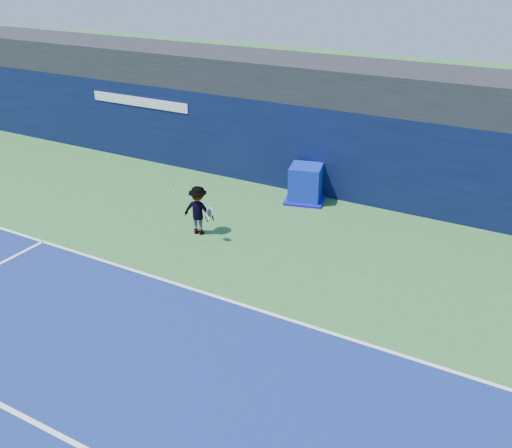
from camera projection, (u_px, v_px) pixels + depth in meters
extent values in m
plane|color=#306C31|center=(101.00, 354.00, 11.78)|extent=(80.00, 80.00, 0.00)
cube|color=white|center=(185.00, 287.00, 14.14)|extent=(24.00, 0.10, 0.01)
cube|color=white|center=(22.00, 416.00, 10.20)|extent=(24.00, 0.10, 0.01)
cube|color=black|center=(327.00, 80.00, 19.28)|extent=(36.00, 3.00, 1.20)
cube|color=black|center=(312.00, 147.00, 19.40)|extent=(36.00, 1.00, 3.00)
cube|color=white|center=(139.00, 102.00, 21.71)|extent=(4.50, 0.04, 0.35)
cube|color=#0C20AB|center=(306.00, 183.00, 18.83)|extent=(1.23, 1.23, 1.21)
cube|color=#120CA8|center=(305.00, 199.00, 19.07)|extent=(1.54, 1.54, 0.08)
imported|color=silver|center=(198.00, 210.00, 16.54)|extent=(1.02, 0.69, 1.47)
cylinder|color=black|center=(207.00, 219.00, 16.18)|extent=(0.07, 0.13, 0.23)
torus|color=silver|center=(209.00, 213.00, 15.97)|extent=(0.27, 0.15, 0.26)
cylinder|color=black|center=(209.00, 213.00, 15.97)|extent=(0.23, 0.12, 0.22)
sphere|color=#E1FA1B|center=(174.00, 192.00, 17.04)|extent=(0.06, 0.06, 0.06)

